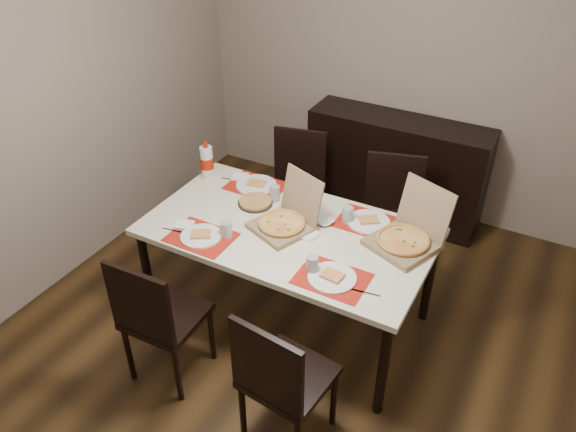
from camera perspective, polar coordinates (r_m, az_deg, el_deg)
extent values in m
cube|color=#3D2812|center=(3.86, 1.07, -12.75)|extent=(3.80, 4.00, 0.02)
cube|color=gray|center=(4.76, 12.94, 14.89)|extent=(3.80, 0.02, 2.60)
cube|color=gray|center=(4.18, -23.03, 10.27)|extent=(0.02, 4.00, 2.60)
cube|color=black|center=(4.90, 10.86, 4.77)|extent=(1.50, 0.40, 0.90)
cube|color=beige|center=(3.56, 0.00, -1.60)|extent=(1.80, 1.00, 0.04)
cylinder|color=black|center=(3.92, -14.08, -5.87)|extent=(0.06, 0.06, 0.71)
cylinder|color=black|center=(3.27, 9.61, -15.10)|extent=(0.06, 0.06, 0.71)
cylinder|color=black|center=(4.45, -6.81, 0.44)|extent=(0.06, 0.06, 0.71)
cylinder|color=black|center=(3.90, 14.17, -6.15)|extent=(0.06, 0.06, 0.71)
cube|color=black|center=(3.46, -12.26, -9.87)|extent=(0.43, 0.43, 0.04)
cube|color=black|center=(3.19, -14.85, -8.69)|extent=(0.42, 0.04, 0.46)
cylinder|color=black|center=(3.63, -15.86, -13.27)|extent=(0.04, 0.04, 0.43)
cylinder|color=black|center=(3.45, -11.15, -15.52)|extent=(0.04, 0.04, 0.43)
cylinder|color=black|center=(3.80, -12.38, -9.86)|extent=(0.04, 0.04, 0.43)
cylinder|color=black|center=(3.64, -7.77, -11.77)|extent=(0.04, 0.04, 0.43)
cube|color=black|center=(3.07, 0.08, -16.01)|extent=(0.46, 0.46, 0.04)
cube|color=black|center=(2.78, -2.23, -15.18)|extent=(0.42, 0.08, 0.46)
cylinder|color=black|center=(3.24, -4.62, -19.24)|extent=(0.04, 0.04, 0.43)
cylinder|color=black|center=(3.41, -0.71, -15.30)|extent=(0.04, 0.04, 0.43)
cylinder|color=black|center=(3.29, 4.66, -17.98)|extent=(0.04, 0.04, 0.43)
cube|color=black|center=(4.45, 0.58, 2.16)|extent=(0.50, 0.50, 0.04)
cube|color=black|center=(4.48, 1.23, 6.12)|extent=(0.42, 0.12, 0.46)
cylinder|color=black|center=(4.69, 3.25, 0.54)|extent=(0.04, 0.04, 0.43)
cylinder|color=black|center=(4.76, -0.97, 1.18)|extent=(0.04, 0.04, 0.43)
cylinder|color=black|center=(4.40, 2.21, -1.97)|extent=(0.04, 0.04, 0.43)
cylinder|color=black|center=(4.48, -2.26, -1.24)|extent=(0.04, 0.04, 0.43)
cube|color=black|center=(4.18, 10.24, -0.85)|extent=(0.52, 0.52, 0.04)
cube|color=black|center=(4.20, 10.74, 3.40)|extent=(0.41, 0.15, 0.46)
cylinder|color=black|center=(4.46, 12.38, -2.29)|extent=(0.04, 0.04, 0.43)
cylinder|color=black|center=(4.46, 7.78, -1.74)|extent=(0.04, 0.04, 0.43)
cylinder|color=black|center=(4.18, 12.23, -5.17)|extent=(0.04, 0.04, 0.43)
cylinder|color=black|center=(4.17, 7.30, -4.59)|extent=(0.04, 0.04, 0.43)
cube|color=#B4180C|center=(3.51, -8.81, -2.13)|extent=(0.40, 0.30, 0.00)
cylinder|color=white|center=(3.51, -8.82, -2.02)|extent=(0.26, 0.26, 0.01)
cube|color=#EAD975|center=(3.50, -8.84, -1.83)|extent=(0.15, 0.14, 0.02)
cylinder|color=#999CA3|center=(3.47, -6.26, -1.37)|extent=(0.07, 0.07, 0.11)
cube|color=#B2B2B7|center=(3.59, -11.22, -1.54)|extent=(0.20, 0.04, 0.00)
cube|color=white|center=(3.62, -10.50, -0.92)|extent=(0.13, 0.13, 0.02)
cube|color=#B4180C|center=(3.18, 4.50, -6.36)|extent=(0.40, 0.30, 0.00)
cylinder|color=white|center=(3.17, 4.50, -6.25)|extent=(0.28, 0.28, 0.01)
cube|color=#EAD975|center=(3.16, 4.52, -6.04)|extent=(0.13, 0.10, 0.02)
cylinder|color=#999CA3|center=(3.18, 2.46, -4.92)|extent=(0.07, 0.07, 0.11)
cube|color=#B2B2B7|center=(3.11, 7.51, -7.65)|extent=(0.20, 0.04, 0.00)
cube|color=#B4180C|center=(3.99, -3.24, 3.06)|extent=(0.40, 0.30, 0.00)
cylinder|color=white|center=(3.98, -3.24, 3.16)|extent=(0.29, 0.29, 0.01)
cube|color=#EAD975|center=(3.98, -3.25, 3.35)|extent=(0.13, 0.11, 0.02)
cylinder|color=#999CA3|center=(3.80, -1.37, 2.30)|extent=(0.07, 0.07, 0.11)
cube|color=#B2B2B7|center=(4.07, -5.51, 3.64)|extent=(0.20, 0.04, 0.00)
cube|color=white|center=(4.09, -4.87, 4.01)|extent=(0.13, 0.13, 0.02)
cube|color=#B4180C|center=(3.64, 8.17, -0.67)|extent=(0.40, 0.30, 0.00)
cylinder|color=white|center=(3.63, 8.18, -0.57)|extent=(0.28, 0.28, 0.01)
cube|color=#EAD975|center=(3.62, 8.20, -0.38)|extent=(0.15, 0.14, 0.02)
cylinder|color=#999CA3|center=(3.60, 6.06, 0.13)|extent=(0.07, 0.07, 0.11)
cube|color=#B2B2B7|center=(3.63, 11.02, -1.12)|extent=(0.20, 0.04, 0.00)
cube|color=white|center=(3.48, 2.13, -1.91)|extent=(0.14, 0.14, 0.02)
cube|color=#7E6548|center=(3.54, -0.65, -1.13)|extent=(0.43, 0.43, 0.03)
cube|color=#7E6548|center=(3.53, 1.43, 2.11)|extent=(0.34, 0.19, 0.30)
cylinder|color=#EAD975|center=(3.52, -0.65, -0.79)|extent=(0.37, 0.37, 0.02)
cube|color=#7E6548|center=(3.46, 11.53, -2.81)|extent=(0.47, 0.47, 0.04)
cube|color=#7E6548|center=(3.48, 13.79, 0.75)|extent=(0.36, 0.21, 0.32)
cylinder|color=#EAD975|center=(3.44, 11.58, -2.45)|extent=(0.40, 0.40, 0.02)
cylinder|color=black|center=(3.79, -3.33, 1.31)|extent=(0.24, 0.24, 0.01)
cylinder|color=tan|center=(3.78, -3.34, 1.50)|extent=(0.22, 0.22, 0.02)
imported|color=white|center=(3.59, 3.72, -0.61)|extent=(0.14, 0.14, 0.03)
cylinder|color=silver|center=(4.08, -8.23, 5.43)|extent=(0.09, 0.09, 0.24)
cylinder|color=#A31A07|center=(4.09, -8.22, 5.38)|extent=(0.10, 0.10, 0.08)
cylinder|color=#A31A07|center=(4.02, -8.39, 7.21)|extent=(0.03, 0.03, 0.05)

